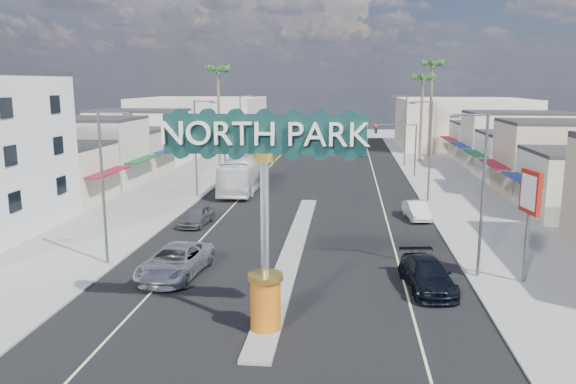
% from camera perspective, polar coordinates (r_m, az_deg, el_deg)
% --- Properties ---
extents(ground, '(160.00, 160.00, 0.00)m').
position_cam_1_polar(ground, '(51.54, 2.24, -0.77)').
color(ground, gray).
rests_on(ground, ground).
extents(road, '(20.00, 120.00, 0.01)m').
position_cam_1_polar(road, '(51.54, 2.24, -0.77)').
color(road, black).
rests_on(road, ground).
extents(median_island, '(1.30, 30.00, 0.16)m').
position_cam_1_polar(median_island, '(36.06, 0.50, -5.83)').
color(median_island, gray).
rests_on(median_island, ground).
extents(sidewalk_left, '(8.00, 120.00, 0.12)m').
position_cam_1_polar(sidewalk_left, '(54.27, -12.68, -0.37)').
color(sidewalk_left, gray).
rests_on(sidewalk_left, ground).
extents(sidewalk_right, '(8.00, 120.00, 0.12)m').
position_cam_1_polar(sidewalk_right, '(52.51, 17.66, -1.00)').
color(sidewalk_right, gray).
rests_on(sidewalk_right, ground).
extents(storefront_row_left, '(12.00, 42.00, 6.00)m').
position_cam_1_polar(storefront_row_left, '(69.40, -17.21, 4.31)').
color(storefront_row_left, beige).
rests_on(storefront_row_left, ground).
extents(storefront_row_right, '(12.00, 42.00, 6.00)m').
position_cam_1_polar(storefront_row_right, '(67.05, 24.03, 3.63)').
color(storefront_row_right, '#B7B29E').
rests_on(storefront_row_right, ground).
extents(backdrop_far_left, '(20.00, 20.00, 8.00)m').
position_cam_1_polar(backdrop_far_left, '(98.87, -8.85, 7.12)').
color(backdrop_far_left, '#B7B29E').
rests_on(backdrop_far_left, ground).
extents(backdrop_far_right, '(20.00, 20.00, 8.00)m').
position_cam_1_polar(backdrop_far_right, '(97.37, 17.24, 6.70)').
color(backdrop_far_right, beige).
rests_on(backdrop_far_right, ground).
extents(gateway_sign, '(8.20, 1.50, 9.15)m').
position_cam_1_polar(gateway_sign, '(23.04, -2.39, -0.53)').
color(gateway_sign, orange).
rests_on(gateway_sign, median_island).
extents(traffic_signal_left, '(5.09, 0.45, 6.00)m').
position_cam_1_polar(traffic_signal_left, '(65.84, -4.94, 5.54)').
color(traffic_signal_left, '#47474C').
rests_on(traffic_signal_left, ground).
extents(traffic_signal_right, '(5.09, 0.45, 6.00)m').
position_cam_1_polar(traffic_signal_right, '(64.90, 11.27, 5.29)').
color(traffic_signal_right, '#47474C').
rests_on(traffic_signal_right, ground).
extents(streetlight_l_near, '(2.03, 0.22, 9.00)m').
position_cam_1_polar(streetlight_l_near, '(33.77, -18.09, 1.16)').
color(streetlight_l_near, '#47474C').
rests_on(streetlight_l_near, ground).
extents(streetlight_l_mid, '(2.03, 0.22, 9.00)m').
position_cam_1_polar(streetlight_l_mid, '(52.48, -9.20, 4.91)').
color(streetlight_l_mid, '#47474C').
rests_on(streetlight_l_mid, ground).
extents(streetlight_l_far, '(2.03, 0.22, 9.00)m').
position_cam_1_polar(streetlight_l_far, '(73.85, -4.72, 6.75)').
color(streetlight_l_far, '#47474C').
rests_on(streetlight_l_far, ground).
extents(streetlight_r_near, '(2.03, 0.22, 9.00)m').
position_cam_1_polar(streetlight_r_near, '(31.64, 18.93, 0.47)').
color(streetlight_r_near, '#47474C').
rests_on(streetlight_r_near, ground).
extents(streetlight_r_mid, '(2.03, 0.22, 9.00)m').
position_cam_1_polar(streetlight_r_mid, '(51.13, 14.06, 4.56)').
color(streetlight_r_mid, '#47474C').
rests_on(streetlight_r_mid, ground).
extents(streetlight_r_far, '(2.03, 0.22, 9.00)m').
position_cam_1_polar(streetlight_r_far, '(72.89, 11.72, 6.51)').
color(streetlight_r_far, '#47474C').
rests_on(streetlight_r_far, ground).
extents(palm_left_far, '(2.60, 2.60, 13.10)m').
position_cam_1_polar(palm_left_far, '(72.22, -7.15, 11.72)').
color(palm_left_far, brown).
rests_on(palm_left_far, ground).
extents(palm_right_mid, '(2.60, 2.60, 12.10)m').
position_cam_1_polar(palm_right_mid, '(76.95, 13.54, 10.79)').
color(palm_right_mid, brown).
rests_on(palm_right_mid, ground).
extents(palm_right_far, '(2.60, 2.60, 14.10)m').
position_cam_1_polar(palm_right_far, '(83.18, 14.46, 11.97)').
color(palm_right_far, brown).
rests_on(palm_right_far, ground).
extents(suv_left, '(3.40, 6.35, 1.69)m').
position_cam_1_polar(suv_left, '(31.82, -11.37, -6.93)').
color(suv_left, '#B1B0B5').
rests_on(suv_left, ground).
extents(suv_right, '(2.86, 5.60, 1.56)m').
position_cam_1_polar(suv_right, '(30.21, 13.95, -8.16)').
color(suv_right, black).
rests_on(suv_right, ground).
extents(car_parked_left, '(2.13, 4.51, 1.49)m').
position_cam_1_polar(car_parked_left, '(42.79, -9.25, -2.34)').
color(car_parked_left, '#5A5A5E').
rests_on(car_parked_left, ground).
extents(car_parked_right, '(1.98, 4.36, 1.39)m').
position_cam_1_polar(car_parked_right, '(45.22, 12.92, -1.82)').
color(car_parked_right, silver).
rests_on(car_parked_right, ground).
extents(city_bus, '(2.91, 12.30, 3.43)m').
position_cam_1_polar(city_bus, '(55.76, -4.52, 1.89)').
color(city_bus, silver).
rests_on(city_bus, ground).
extents(bank_pylon_sign, '(0.55, 1.89, 6.01)m').
position_cam_1_polar(bank_pylon_sign, '(31.62, 23.37, -0.60)').
color(bank_pylon_sign, '#47474C').
rests_on(bank_pylon_sign, sidewalk_right).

